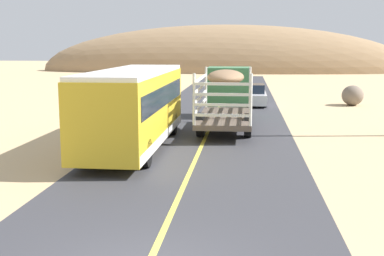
% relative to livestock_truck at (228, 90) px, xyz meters
% --- Properties ---
extents(livestock_truck, '(2.53, 9.70, 3.02)m').
position_rel_livestock_truck_xyz_m(livestock_truck, '(0.00, 0.00, 0.00)').
color(livestock_truck, '#3F7F4C').
rests_on(livestock_truck, road_surface).
extents(bus, '(2.54, 10.00, 3.21)m').
position_rel_livestock_truck_xyz_m(bus, '(-3.53, -7.42, -0.04)').
color(bus, gold).
rests_on(bus, road_surface).
extents(car_far, '(1.80, 4.40, 1.46)m').
position_rel_livestock_truck_xyz_m(car_far, '(1.48, 8.10, -1.10)').
color(car_far, silver).
rests_on(car_far, road_surface).
extents(boulder_near_shoulder, '(1.48, 1.75, 1.40)m').
position_rel_livestock_truck_xyz_m(boulder_near_shoulder, '(8.43, 8.77, -1.09)').
color(boulder_near_shoulder, '#756656').
rests_on(boulder_near_shoulder, ground).
extents(distant_hill, '(59.78, 16.35, 14.73)m').
position_rel_livestock_truck_xyz_m(distant_hill, '(-2.51, 53.59, -1.79)').
color(distant_hill, '#957553').
rests_on(distant_hill, ground).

